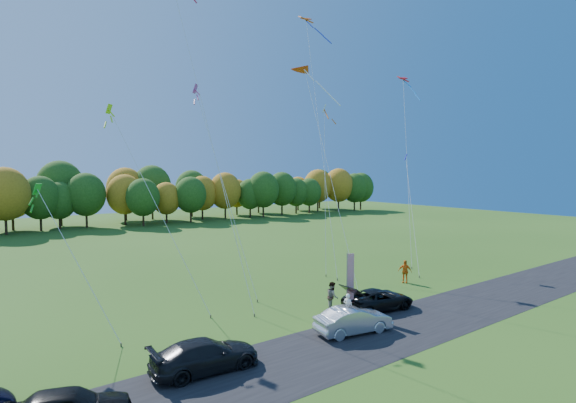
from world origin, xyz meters
TOP-DOWN VIEW (x-y plane):
  - ground at (0.00, 0.00)m, footprint 160.00×160.00m
  - asphalt_strip at (0.00, -4.00)m, footprint 90.00×6.00m
  - tree_line at (0.00, 55.00)m, footprint 116.00×12.00m
  - black_suv at (2.46, -0.87)m, footprint 5.25×2.90m
  - silver_sedan at (-2.02, -2.98)m, footprint 4.77×2.40m
  - dark_truck_a at (-11.03, -2.34)m, footprint 5.27×2.43m
  - person_tailgate_a at (-0.63, -1.12)m, footprint 0.59×0.71m
  - person_tailgate_b at (-0.20, 0.79)m, footprint 1.15×1.19m
  - person_east at (9.67, 2.71)m, footprint 0.96×1.19m
  - feather_flag at (0.18, -0.42)m, footprint 0.53×0.19m
  - kite_delta_blue at (-5.78, 8.09)m, footprint 3.23×11.14m
  - kite_parafoil_orange at (8.75, 12.57)m, footprint 7.99×12.60m
  - kite_delta_red at (4.93, 7.12)m, footprint 2.39×8.93m
  - kite_parafoil_rainbow at (17.54, 8.92)m, footprint 7.74×6.99m
  - kite_diamond_yellow at (-9.34, 7.97)m, footprint 4.46×7.97m
  - kite_diamond_green at (-14.82, 5.63)m, footprint 3.52×5.93m
  - kite_diamond_white at (7.68, 10.50)m, footprint 4.42×5.30m
  - kite_diamond_pink at (-3.94, 8.63)m, footprint 2.14×7.10m
  - kite_diamond_blue_low at (14.23, 5.63)m, footprint 4.93×5.76m

SIDE VIEW (x-z plane):
  - ground at x=0.00m, z-range 0.00..0.00m
  - tree_line at x=0.00m, z-range -5.00..5.00m
  - asphalt_strip at x=0.00m, z-range 0.00..0.01m
  - black_suv at x=2.46m, z-range 0.00..1.39m
  - dark_truck_a at x=-11.03m, z-range 0.00..1.49m
  - silver_sedan at x=-2.02m, z-range 0.00..1.50m
  - person_tailgate_a at x=-0.63m, z-range 0.00..1.66m
  - person_east at x=9.67m, z-range 0.00..1.90m
  - person_tailgate_b at x=-0.20m, z-range 0.00..1.94m
  - feather_flag at x=0.18m, z-range 0.45..4.54m
  - kite_diamond_green at x=-14.82m, z-range -0.22..8.70m
  - kite_diamond_blue_low at x=14.23m, z-range -0.25..11.05m
  - kite_diamond_yellow at x=-9.34m, z-range -0.23..14.02m
  - kite_diamond_white at x=7.68m, z-range -0.26..15.96m
  - kite_diamond_pink at x=-3.94m, z-range -0.20..16.20m
  - kite_parafoil_rainbow at x=17.54m, z-range -0.15..19.94m
  - kite_delta_red at x=4.93m, z-range 0.24..19.98m
  - kite_parafoil_orange at x=8.75m, z-range -0.20..26.39m
  - kite_delta_blue at x=-5.78m, z-range 0.12..26.87m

